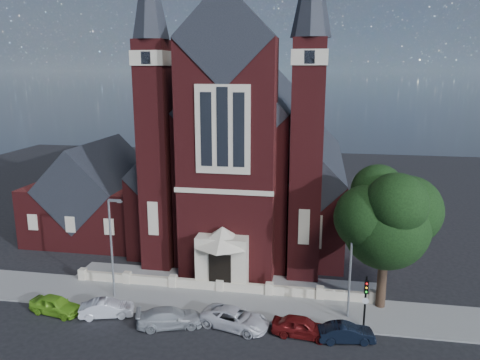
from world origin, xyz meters
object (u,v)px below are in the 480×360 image
object	(u,v)px
street_lamp_right	(352,259)
car_silver_b	(170,318)
parish_hall	(99,198)
car_white_suv	(235,318)
car_silver_a	(107,308)
car_navy	(346,333)
street_tree	(388,221)
car_lime_van	(56,305)
street_lamp_left	(112,243)
car_dark_red	(302,327)
traffic_signal	(366,296)
church	(251,157)

from	to	relation	value
street_lamp_right	car_silver_b	distance (m)	13.45
parish_hall	car_white_suv	distance (m)	24.90
car_silver_a	car_silver_b	world-z (taller)	car_silver_b
street_lamp_right	car_navy	size ratio (longest dim) A/B	2.18
street_tree	car_white_suv	size ratio (longest dim) A/B	2.21
car_lime_van	parish_hall	bearing A→B (deg)	26.00
car_silver_b	car_white_suv	distance (m)	4.58
car_lime_van	car_white_suv	distance (m)	13.40
street_lamp_left	car_dark_red	world-z (taller)	street_lamp_left
car_lime_van	car_white_suv	size ratio (longest dim) A/B	0.82
parish_hall	car_lime_van	distance (m)	18.03
street_lamp_right	traffic_signal	size ratio (longest dim) A/B	2.02
street_lamp_right	church	bearing A→B (deg)	118.04
street_tree	street_lamp_left	bearing A→B (deg)	-175.24
street_tree	street_lamp_right	xyz separation A→B (m)	(-2.51, -1.71, -2.36)
parish_hall	car_navy	world-z (taller)	parish_hall
street_lamp_left	traffic_signal	world-z (taller)	street_lamp_left
church	car_silver_a	bearing A→B (deg)	-108.52
car_silver_a	car_silver_b	xyz separation A→B (m)	(4.96, -0.51, 0.04)
church	car_navy	distance (m)	25.28
street_lamp_left	street_lamp_right	world-z (taller)	same
street_lamp_right	traffic_signal	distance (m)	2.71
church	car_silver_b	distance (m)	23.62
parish_hall	car_navy	size ratio (longest dim) A/B	3.28
street_lamp_right	car_dark_red	bearing A→B (deg)	-137.90
parish_hall	street_lamp_left	size ratio (longest dim) A/B	1.51
church	car_white_suv	distance (m)	22.99
parish_hall	car_silver_b	bearing A→B (deg)	-51.74
street_lamp_left	street_lamp_right	size ratio (longest dim) A/B	1.00
street_lamp_left	street_lamp_right	distance (m)	18.00
street_lamp_right	car_white_suv	distance (m)	9.21
street_lamp_right	traffic_signal	bearing A→B (deg)	-59.99
traffic_signal	car_silver_a	world-z (taller)	traffic_signal
parish_hall	car_silver_b	xyz separation A→B (m)	(13.67, -17.33, -3.34)
traffic_signal	car_lime_van	size ratio (longest dim) A/B	1.01
parish_hall	car_navy	bearing A→B (deg)	-33.63
church	car_navy	size ratio (longest dim) A/B	9.39
street_tree	car_dark_red	bearing A→B (deg)	-141.08
church	car_white_suv	size ratio (longest dim) A/B	7.21
street_tree	car_lime_van	bearing A→B (deg)	-168.67
street_tree	car_silver_b	xyz separation A→B (m)	(-14.93, -5.04, -6.29)
church	parish_hall	size ratio (longest dim) A/B	2.86
car_lime_van	car_navy	size ratio (longest dim) A/B	1.07
church	car_silver_a	xyz separation A→B (m)	(-7.29, -21.77, -7.55)
street_lamp_left	car_navy	xyz separation A→B (m)	(17.65, -3.12, -3.99)
car_lime_van	car_silver_a	bearing A→B (deg)	-76.24
street_lamp_left	car_silver_b	bearing A→B (deg)	-30.85
traffic_signal	car_white_suv	xyz separation A→B (m)	(-8.81, -1.10, -1.91)
street_lamp_left	car_silver_b	size ratio (longest dim) A/B	1.76
car_silver_b	traffic_signal	bearing A→B (deg)	-100.94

